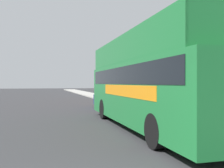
{
  "coord_description": "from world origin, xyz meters",
  "views": [
    {
      "loc": [
        -0.62,
        -3.41,
        1.96
      ],
      "look_at": [
        2.48,
        7.93,
        1.91
      ],
      "focal_mm": 42.0,
      "sensor_mm": 36.0,
      "label": 1
    }
  ],
  "objects_px": {
    "parked_car_ahead_of_bus": "(110,99)",
    "lamp_post_nearest": "(218,51)",
    "lamp_post_third": "(107,68)",
    "tour_bus": "(147,87)",
    "lamp_post_second": "(137,65)"
  },
  "relations": [
    {
      "from": "lamp_post_second",
      "to": "lamp_post_nearest",
      "type": "bearing_deg",
      "value": -89.9
    },
    {
      "from": "lamp_post_nearest",
      "to": "lamp_post_third",
      "type": "height_order",
      "value": "lamp_post_third"
    },
    {
      "from": "lamp_post_nearest",
      "to": "parked_car_ahead_of_bus",
      "type": "bearing_deg",
      "value": 98.14
    },
    {
      "from": "parked_car_ahead_of_bus",
      "to": "lamp_post_nearest",
      "type": "distance_m",
      "value": 11.25
    },
    {
      "from": "lamp_post_nearest",
      "to": "lamp_post_third",
      "type": "relative_size",
      "value": 0.91
    },
    {
      "from": "tour_bus",
      "to": "parked_car_ahead_of_bus",
      "type": "relative_size",
      "value": 2.78
    },
    {
      "from": "parked_car_ahead_of_bus",
      "to": "lamp_post_nearest",
      "type": "bearing_deg",
      "value": -83.58
    },
    {
      "from": "tour_bus",
      "to": "parked_car_ahead_of_bus",
      "type": "height_order",
      "value": "tour_bus"
    },
    {
      "from": "parked_car_ahead_of_bus",
      "to": "lamp_post_second",
      "type": "xyz_separation_m",
      "value": [
        1.54,
        -1.8,
        2.58
      ]
    },
    {
      "from": "tour_bus",
      "to": "lamp_post_nearest",
      "type": "xyz_separation_m",
      "value": [
        2.36,
        -1.59,
        1.44
      ]
    },
    {
      "from": "parked_car_ahead_of_bus",
      "to": "lamp_post_third",
      "type": "relative_size",
      "value": 0.83
    },
    {
      "from": "tour_bus",
      "to": "lamp_post_third",
      "type": "bearing_deg",
      "value": 82.1
    },
    {
      "from": "lamp_post_third",
      "to": "lamp_post_nearest",
      "type": "bearing_deg",
      "value": -90.29
    },
    {
      "from": "parked_car_ahead_of_bus",
      "to": "lamp_post_third",
      "type": "height_order",
      "value": "lamp_post_third"
    },
    {
      "from": "lamp_post_nearest",
      "to": "lamp_post_third",
      "type": "xyz_separation_m",
      "value": [
        0.09,
        18.12,
        0.28
      ]
    }
  ]
}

